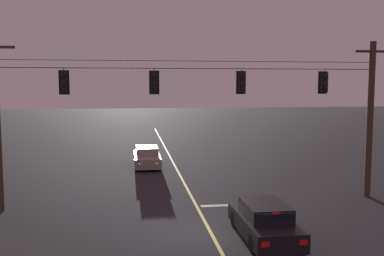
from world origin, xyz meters
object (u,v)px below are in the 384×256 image
car_waiting_near_lane (265,222)px  traffic_light_centre (242,82)px  traffic_light_leftmost (64,82)px  traffic_light_left_inner (154,82)px  car_oncoming_lead (147,157)px  traffic_light_right_inner (324,82)px

car_waiting_near_lane → traffic_light_centre: bearing=85.5°
traffic_light_leftmost → car_waiting_near_lane: 10.82m
traffic_light_leftmost → car_waiting_near_lane: size_ratio=0.28×
traffic_light_left_inner → car_oncoming_lead: (-0.03, 9.84, -5.24)m
car_oncoming_lead → traffic_light_right_inner: bearing=-49.3°
traffic_light_left_inner → car_oncoming_lead: 11.15m
traffic_light_left_inner → traffic_light_centre: size_ratio=1.00×
traffic_light_left_inner → traffic_light_centre: 4.22m
traffic_light_left_inner → traffic_light_right_inner: same height
traffic_light_leftmost → car_oncoming_lead: bearing=67.4°
car_oncoming_lead → car_waiting_near_lane: bearing=-75.6°
car_waiting_near_lane → traffic_light_left_inner: bearing=126.5°
traffic_light_leftmost → traffic_light_centre: size_ratio=1.00×
traffic_light_left_inner → traffic_light_right_inner: 8.42m
traffic_light_leftmost → traffic_light_centre: (8.36, 0.00, 0.00)m
traffic_light_centre → car_oncoming_lead: bearing=113.4°
traffic_light_left_inner → traffic_light_right_inner: bearing=0.0°
traffic_light_leftmost → traffic_light_right_inner: 12.56m
traffic_light_centre → traffic_light_right_inner: bearing=0.0°
traffic_light_centre → car_oncoming_lead: traffic_light_centre is taller
traffic_light_leftmost → car_oncoming_lead: traffic_light_leftmost is taller
traffic_light_leftmost → traffic_light_centre: bearing=0.0°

